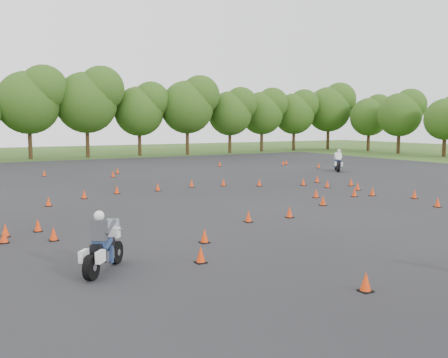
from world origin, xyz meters
TOP-DOWN VIEW (x-y plane):
  - ground at (0.00, 0.00)m, footprint 140.00×140.00m
  - asphalt_pad at (0.00, 6.00)m, footprint 62.00×62.00m
  - treeline at (1.69, 35.52)m, footprint 86.50×32.53m
  - traffic_cones at (-0.09, 5.81)m, footprint 36.31×32.88m
  - rider_grey at (-8.46, -4.36)m, footprint 1.92×2.07m
  - rider_white at (16.21, 13.61)m, footprint 1.97×2.30m

SIDE VIEW (x-z plane):
  - ground at x=0.00m, z-range 0.00..0.00m
  - asphalt_pad at x=0.00m, z-range 0.01..0.01m
  - traffic_cones at x=-0.09m, z-range 0.01..0.46m
  - rider_grey at x=-8.46m, z-range 0.00..1.68m
  - rider_white at x=16.21m, z-range 0.00..1.81m
  - treeline at x=1.69m, z-range -0.79..10.10m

